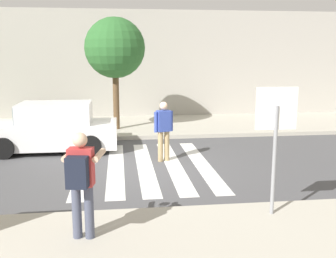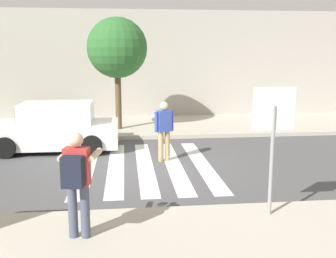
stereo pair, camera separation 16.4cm
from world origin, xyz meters
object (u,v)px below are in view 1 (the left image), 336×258
(parked_car_white, at_px, (53,128))
(pedestrian_crossing, at_px, (164,128))
(street_tree_center, at_px, (115,48))
(stop_sign, at_px, (276,123))
(photographer_with_backpack, at_px, (81,177))

(parked_car_white, bearing_deg, pedestrian_crossing, -26.39)
(parked_car_white, relative_size, street_tree_center, 0.95)
(parked_car_white, height_order, street_tree_center, street_tree_center)
(parked_car_white, bearing_deg, stop_sign, -51.16)
(pedestrian_crossing, xyz_separation_m, parked_car_white, (-3.36, 1.67, -0.25))
(street_tree_center, bearing_deg, photographer_with_backpack, -93.05)
(photographer_with_backpack, distance_m, parked_car_white, 6.82)
(pedestrian_crossing, bearing_deg, parked_car_white, 153.61)
(pedestrian_crossing, height_order, parked_car_white, pedestrian_crossing)
(stop_sign, distance_m, street_tree_center, 9.44)
(stop_sign, relative_size, parked_car_white, 0.57)
(photographer_with_backpack, bearing_deg, street_tree_center, 86.95)
(photographer_with_backpack, xyz_separation_m, parked_car_white, (-1.49, 6.64, -0.44))
(street_tree_center, bearing_deg, parked_car_white, -125.18)
(parked_car_white, bearing_deg, street_tree_center, 54.82)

